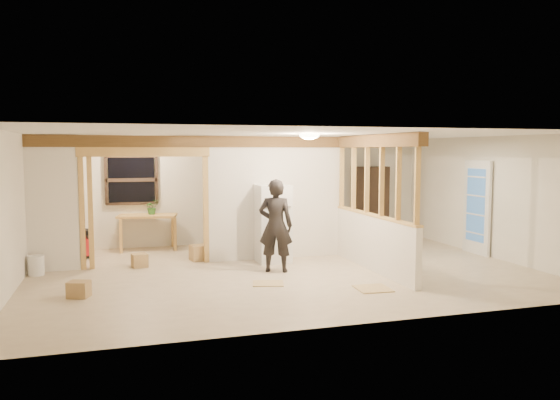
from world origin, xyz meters
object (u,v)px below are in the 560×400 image
object	(u,v)px
refrigerator	(273,224)
shop_vac	(81,244)
bookshelf	(371,202)
work_table	(148,232)
woman	(276,226)

from	to	relation	value
refrigerator	shop_vac	bearing A→B (deg)	157.82
refrigerator	bookshelf	size ratio (longest dim) A/B	0.85
work_table	bookshelf	distance (m)	5.53
refrigerator	woman	bearing A→B (deg)	-102.85
woman	bookshelf	world-z (taller)	bookshelf
refrigerator	woman	world-z (taller)	woman
woman	bookshelf	xyz separation A→B (m)	(3.39, 3.06, 0.05)
woman	work_table	size ratio (longest dim) A/B	1.35
refrigerator	shop_vac	distance (m)	4.01
refrigerator	bookshelf	distance (m)	3.88
woman	bookshelf	distance (m)	4.57
refrigerator	shop_vac	size ratio (longest dim) A/B	2.57
work_table	refrigerator	bearing A→B (deg)	-29.56
refrigerator	woman	xyz separation A→B (m)	(-0.20, -0.87, 0.08)
shop_vac	bookshelf	distance (m)	6.94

